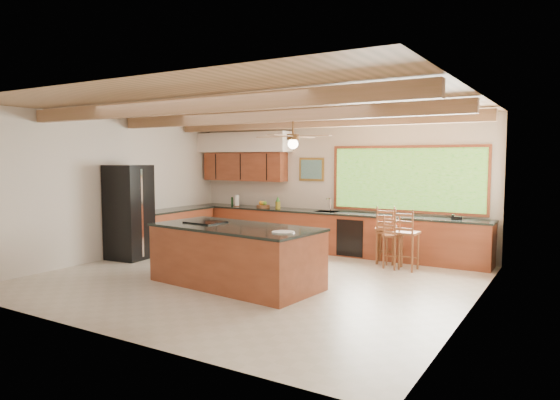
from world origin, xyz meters
The scene contains 9 objects.
ground centered at (0.00, 0.00, 0.00)m, with size 7.20×7.20×0.00m, color beige.
room_shell centered at (-0.17, 0.65, 2.21)m, with size 7.27×6.54×3.02m.
counter_run centered at (-0.82, 2.52, 0.46)m, with size 7.12×3.10×1.22m.
island centered at (-0.02, -0.52, 0.50)m, with size 2.97×1.62×1.01m.
refrigerator centered at (-3.22, 0.10, 0.98)m, with size 0.84×0.82×1.97m.
bar_stool_a centered at (1.54, 2.39, 0.69)m, with size 0.51×0.51×1.17m.
bar_stool_b centered at (1.80, 2.07, 0.62)m, with size 0.42×0.42×1.04m.
bar_stool_c centered at (1.56, 2.38, 0.63)m, with size 0.43×0.43×1.06m.
bar_stool_d centered at (2.08, 2.00, 0.70)m, with size 0.43×0.43×1.17m.
Camera 1 is at (4.85, -7.13, 2.11)m, focal length 32.00 mm.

